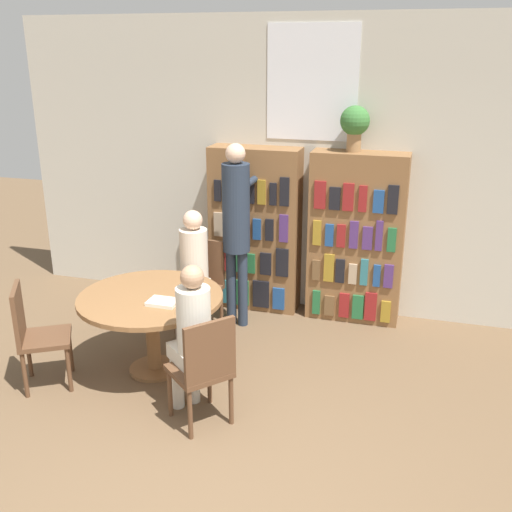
{
  "coord_description": "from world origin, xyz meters",
  "views": [
    {
      "loc": [
        1.19,
        -2.68,
        2.7
      ],
      "look_at": [
        -0.13,
        1.79,
        1.05
      ],
      "focal_mm": 42.0,
      "sensor_mm": 36.0,
      "label": 1
    }
  ],
  "objects": [
    {
      "name": "seated_reader_left",
      "position": [
        -0.91,
        2.27,
        0.71
      ],
      "size": [
        0.29,
        0.38,
        1.25
      ],
      "rotation": [
        0.0,
        0.0,
        -3.23
      ],
      "color": "beige",
      "rests_on": "ground_plane"
    },
    {
      "name": "wall_back",
      "position": [
        0.0,
        3.29,
        1.51
      ],
      "size": [
        6.4,
        0.07,
        3.0
      ],
      "color": "beige",
      "rests_on": "ground_plane"
    },
    {
      "name": "bookshelf_left",
      "position": [
        -0.53,
        3.1,
        0.86
      ],
      "size": [
        0.94,
        0.34,
        1.73
      ],
      "color": "brown",
      "rests_on": "ground_plane"
    },
    {
      "name": "chair_far_side",
      "position": [
        -0.26,
        0.88,
        0.5
      ],
      "size": [
        0.56,
        0.56,
        0.89
      ],
      "rotation": [
        0.0,
        0.0,
        0.86
      ],
      "color": "brown",
      "rests_on": "ground_plane"
    },
    {
      "name": "open_book_on_table",
      "position": [
        -0.8,
        1.38,
        0.73
      ],
      "size": [
        0.24,
        0.18,
        0.03
      ],
      "color": "silver",
      "rests_on": "reading_table"
    },
    {
      "name": "bookshelf_right",
      "position": [
        0.53,
        3.1,
        0.86
      ],
      "size": [
        0.94,
        0.34,
        1.73
      ],
      "color": "brown",
      "rests_on": "ground_plane"
    },
    {
      "name": "chair_near_camera",
      "position": [
        -1.79,
        1.02,
        0.5
      ],
      "size": [
        0.55,
        0.55,
        0.89
      ],
      "rotation": [
        0.0,
        0.0,
        -1.03
      ],
      "color": "brown",
      "rests_on": "ground_plane"
    },
    {
      "name": "chair_left_side",
      "position": [
        -0.89,
        2.45,
        0.5
      ],
      "size": [
        0.43,
        0.43,
        0.89
      ],
      "rotation": [
        0.0,
        0.0,
        -3.23
      ],
      "color": "brown",
      "rests_on": "ground_plane"
    },
    {
      "name": "reading_table",
      "position": [
        -0.98,
        1.51,
        0.6
      ],
      "size": [
        1.22,
        1.22,
        0.71
      ],
      "color": "brown",
      "rests_on": "ground_plane"
    },
    {
      "name": "seated_reader_right",
      "position": [
        -0.4,
        1.0,
        0.69
      ],
      "size": [
        0.41,
        0.4,
        1.23
      ],
      "rotation": [
        0.0,
        0.0,
        0.86
      ],
      "color": "beige",
      "rests_on": "ground_plane"
    },
    {
      "name": "flower_vase",
      "position": [
        0.45,
        3.1,
        2.0
      ],
      "size": [
        0.28,
        0.28,
        0.44
      ],
      "color": "#997047",
      "rests_on": "bookshelf_right"
    },
    {
      "name": "librarian_standing",
      "position": [
        -0.57,
        2.6,
        1.11
      ],
      "size": [
        0.27,
        0.54,
        1.84
      ],
      "color": "#232D3D",
      "rests_on": "ground_plane"
    }
  ]
}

